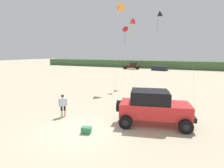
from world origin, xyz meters
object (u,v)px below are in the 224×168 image
object	(u,v)px
kite_black_sled	(131,23)
person_watching	(63,104)
cooler_box	(86,130)
kite_pink_ribbon	(119,9)
distant_sedan	(160,68)
distant_pickup	(132,66)
kite_purple_stunt	(126,30)
kite_blue_swept	(159,15)
jeep	(153,107)

from	to	relation	value
kite_black_sled	person_watching	bearing A→B (deg)	-91.20
cooler_box	kite_black_sled	size ratio (longest dim) A/B	0.06
person_watching	kite_pink_ribbon	distance (m)	14.40
person_watching	distant_sedan	world-z (taller)	person_watching
person_watching	kite_black_sled	distance (m)	16.33
distant_pickup	kite_purple_stunt	size ratio (longest dim) A/B	0.59
distant_sedan	cooler_box	bearing A→B (deg)	-75.62
kite_purple_stunt	distant_pickup	bearing A→B (deg)	106.62
kite_blue_swept	distant_sedan	bearing A→B (deg)	98.39
kite_black_sled	kite_blue_swept	size ratio (longest dim) A/B	0.92
jeep	distant_pickup	world-z (taller)	jeep
jeep	cooler_box	world-z (taller)	jeep
kite_blue_swept	distant_pickup	bearing A→B (deg)	115.66
jeep	kite_pink_ribbon	world-z (taller)	kite_pink_ribbon
distant_pickup	cooler_box	bearing A→B (deg)	-75.19
kite_purple_stunt	distant_sedan	bearing A→B (deg)	89.93
distant_sedan	kite_purple_stunt	xyz separation A→B (m)	(-0.03, -26.46, 6.88)
kite_pink_ribbon	kite_purple_stunt	xyz separation A→B (m)	(0.67, 0.75, -2.49)
distant_pickup	distant_sedan	size ratio (longest dim) A/B	1.12
kite_black_sled	kite_pink_ribbon	size ratio (longest dim) A/B	0.88
distant_pickup	kite_pink_ribbon	size ratio (longest dim) A/B	0.44
cooler_box	kite_purple_stunt	world-z (taller)	kite_purple_stunt
kite_black_sled	kite_blue_swept	xyz separation A→B (m)	(3.56, 0.94, 0.84)
kite_pink_ribbon	distant_pickup	bearing A→B (deg)	104.95
cooler_box	kite_purple_stunt	distance (m)	15.61
person_watching	kite_pink_ribbon	xyz separation A→B (m)	(-0.26, 11.20, 9.04)
jeep	kite_purple_stunt	distance (m)	13.65
kite_black_sled	kite_pink_ribbon	world-z (taller)	kite_pink_ribbon
jeep	distant_sedan	size ratio (longest dim) A/B	1.19
kite_pink_ribbon	kite_blue_swept	world-z (taller)	kite_pink_ribbon
distant_sedan	kite_black_sled	size ratio (longest dim) A/B	0.45
distant_sedan	person_watching	bearing A→B (deg)	-80.00
kite_blue_swept	kite_pink_ribbon	bearing A→B (deg)	-135.54
cooler_box	kite_black_sled	bearing A→B (deg)	84.29
jeep	distant_sedan	distance (m)	37.52
kite_pink_ribbon	kite_black_sled	bearing A→B (deg)	79.72
person_watching	kite_purple_stunt	distance (m)	13.64
distant_sedan	kite_blue_swept	world-z (taller)	kite_blue_swept
distant_sedan	kite_pink_ribbon	xyz separation A→B (m)	(-0.70, -27.21, 9.38)
jeep	kite_black_sled	world-z (taller)	kite_black_sled
kite_purple_stunt	kite_blue_swept	size ratio (longest dim) A/B	0.79
distant_sedan	kite_blue_swept	xyz separation A→B (m)	(3.42, -23.17, 9.04)
person_watching	kite_black_sled	bearing A→B (deg)	88.80
cooler_box	kite_pink_ribbon	distance (m)	16.44
cooler_box	distant_sedan	size ratio (longest dim) A/B	0.13
distant_pickup	person_watching	bearing A→B (deg)	-78.79
distant_sedan	distant_pickup	bearing A→B (deg)	-177.47
jeep	kite_blue_swept	bearing A→B (deg)	99.98
jeep	distant_pickup	xyz separation A→B (m)	(-14.14, 38.23, -0.26)
distant_sedan	jeep	bearing A→B (deg)	-70.36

